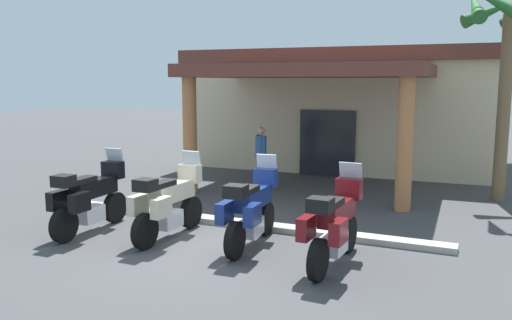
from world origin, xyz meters
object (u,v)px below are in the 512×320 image
object	(u,v)px
pedestrian	(261,152)
motorcycle_black	(89,198)
motorcycle_maroon	(334,224)
motel_building	(349,106)
motorcycle_blue	(251,209)
motorcycle_cream	(168,203)
palm_tree_near_portico	(510,33)

from	to	relation	value
pedestrian	motorcycle_black	bearing A→B (deg)	-150.95
motorcycle_black	motorcycle_maroon	world-z (taller)	same
motel_building	motorcycle_blue	xyz separation A→B (m)	(0.98, -10.93, -1.40)
motorcycle_blue	motorcycle_maroon	bearing A→B (deg)	-105.99
motorcycle_cream	motorcycle_maroon	size ratio (longest dim) A/B	1.00
pedestrian	palm_tree_near_portico	bearing A→B (deg)	-38.66
motel_building	motorcycle_maroon	bearing A→B (deg)	-78.97
motorcycle_black	palm_tree_near_portico	distance (m)	10.57
motel_building	palm_tree_near_portico	world-z (taller)	palm_tree_near_portico
pedestrian	motorcycle_cream	bearing A→B (deg)	-133.81
pedestrian	motorcycle_maroon	bearing A→B (deg)	-103.69
motorcycle_cream	pedestrian	bearing A→B (deg)	5.08
motorcycle_maroon	palm_tree_near_portico	distance (m)	7.77
motorcycle_black	motorcycle_blue	size ratio (longest dim) A/B	1.00
motorcycle_cream	palm_tree_near_portico	size ratio (longest dim) A/B	0.41
motorcycle_cream	motorcycle_maroon	world-z (taller)	same
motorcycle_blue	palm_tree_near_portico	distance (m)	8.17
motorcycle_black	motorcycle_maroon	bearing A→B (deg)	-91.13
motorcycle_black	pedestrian	xyz separation A→B (m)	(1.31, 5.57, 0.32)
motorcycle_black	motorcycle_blue	world-z (taller)	same
motorcycle_maroon	palm_tree_near_portico	xyz separation A→B (m)	(2.52, 6.47, 3.48)
motorcycle_black	motorcycle_blue	distance (m)	3.37
motorcycle_black	palm_tree_near_portico	xyz separation A→B (m)	(7.53, 6.56, 3.48)
palm_tree_near_portico	motorcycle_blue	bearing A→B (deg)	-124.51
motorcycle_black	palm_tree_near_portico	size ratio (longest dim) A/B	0.41
motorcycle_cream	motorcycle_blue	bearing A→B (deg)	-83.02
motel_building	motorcycle_black	world-z (taller)	motel_building
pedestrian	palm_tree_near_portico	world-z (taller)	palm_tree_near_portico
motorcycle_black	palm_tree_near_portico	bearing A→B (deg)	-51.08
motorcycle_black	motorcycle_maroon	xyz separation A→B (m)	(5.01, 0.09, 0.00)
motorcycle_blue	palm_tree_near_portico	xyz separation A→B (m)	(4.19, 6.09, 3.48)
motorcycle_blue	motorcycle_maroon	distance (m)	1.71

